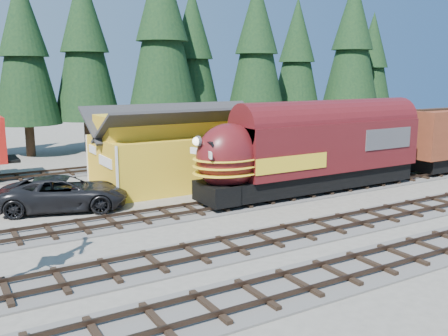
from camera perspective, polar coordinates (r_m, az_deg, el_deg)
ground at (r=25.55m, az=6.63°, el=-6.15°), size 120.00×120.00×0.00m
track_siding at (r=34.95m, az=15.76°, el=-1.76°), size 68.00×3.20×0.33m
track_main_south at (r=31.25m, az=23.73°, el=-3.75°), size 68.00×3.20×0.33m
track_spur at (r=38.40m, az=-22.76°, el=-1.09°), size 32.00×3.20×0.33m
depot at (r=33.68m, az=-4.14°, el=3.18°), size 12.80×7.00×5.30m
conifer_backdrop at (r=49.15m, az=-4.75°, el=13.66°), size 80.51×21.46×16.47m
locomotive at (r=31.03m, az=9.48°, el=1.64°), size 16.09×3.20×4.37m
pickup_truck_a at (r=28.72m, az=-17.78°, el=-2.75°), size 7.45×5.09×1.89m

